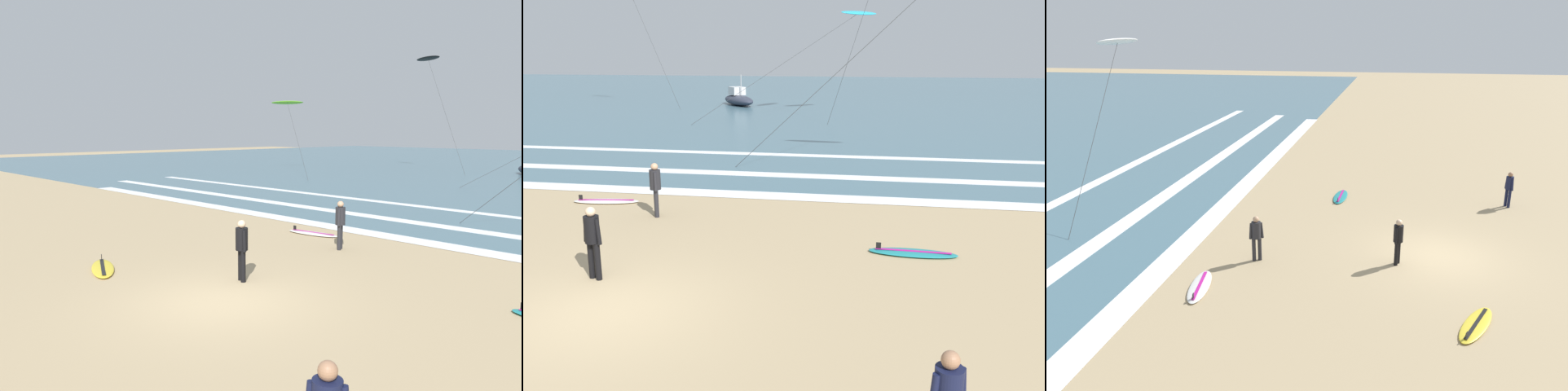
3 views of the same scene
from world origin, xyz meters
The scene contains 10 objects.
ground_plane centered at (0.00, 0.00, 0.00)m, with size 160.00×160.00×0.00m, color tan.
wave_foam_shoreline centered at (1.71, 9.04, 0.01)m, with size 50.97×0.99×0.01m, color white.
wave_foam_mid_break centered at (0.74, 12.34, 0.01)m, with size 56.26×0.82×0.01m, color white.
surfer_background_far centered at (-0.89, 1.39, 0.96)m, with size 0.51×0.32×1.60m.
surfer_mid_group centered at (-1.42, 6.11, 0.96)m, with size 0.32×0.50×1.60m.
surfer_foreground_main centered at (5.88, -3.38, 0.96)m, with size 0.48×0.33×1.60m.
surfboard_foreground_flat centered at (-4.36, -0.74, 0.05)m, with size 2.16×1.41×0.25m.
surfboard_right_spare centered at (-3.64, 7.31, 0.05)m, with size 2.17×0.91×0.25m.
surfboard_left_pile centered at (5.87, 4.07, 0.05)m, with size 2.12×0.68×0.25m.
kite_white_mid_center centered at (6.41, 14.89, 6.97)m, with size 9.07×1.86×7.22m.
Camera 3 is at (-16.78, 1.61, 7.54)m, focal length 35.06 mm.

